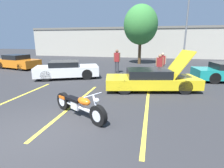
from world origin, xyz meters
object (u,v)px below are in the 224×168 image
(spectator_midground, at_px, (162,62))
(parked_car_left_row, at_px, (18,62))
(light_pole, at_px, (187,27))
(parked_car_mid_row, at_px, (67,70))
(tree_background, at_px, (141,25))
(spectator_by_show_car, at_px, (160,64))
(show_car_hood_open, at_px, (152,79))
(motorcycle, at_px, (79,105))
(spectator_near_motorcycle, at_px, (117,59))

(spectator_midground, bearing_deg, parked_car_left_row, 178.64)
(light_pole, xyz_separation_m, parked_car_left_row, (-15.50, -7.36, -3.30))
(spectator_midground, bearing_deg, parked_car_mid_row, -159.13)
(parked_car_left_row, xyz_separation_m, spectator_midground, (12.76, -0.30, 0.38))
(tree_background, height_order, spectator_by_show_car, tree_background)
(show_car_hood_open, bearing_deg, tree_background, 84.79)
(show_car_hood_open, distance_m, spectator_by_show_car, 3.21)
(show_car_hood_open, relative_size, parked_car_left_row, 1.16)
(spectator_by_show_car, bearing_deg, motorcycle, -111.93)
(parked_car_mid_row, height_order, spectator_near_motorcycle, spectator_near_motorcycle)
(show_car_hood_open, xyz_separation_m, spectator_by_show_car, (0.47, 3.15, 0.40))
(tree_background, distance_m, spectator_near_motorcycle, 6.72)
(tree_background, relative_size, show_car_hood_open, 1.22)
(spectator_near_motorcycle, bearing_deg, parked_car_mid_row, -139.09)
(light_pole, distance_m, spectator_midground, 8.65)
(parked_car_mid_row, distance_m, spectator_by_show_car, 6.39)
(light_pole, distance_m, spectator_by_show_car, 9.66)
(motorcycle, bearing_deg, spectator_near_motorcycle, 122.16)
(light_pole, height_order, spectator_midground, light_pole)
(light_pole, height_order, spectator_by_show_car, light_pole)
(motorcycle, xyz_separation_m, show_car_hood_open, (2.39, 3.96, 0.16))
(parked_car_left_row, bearing_deg, show_car_hood_open, -8.74)
(parked_car_mid_row, bearing_deg, tree_background, 38.37)
(tree_background, distance_m, parked_car_mid_row, 10.15)
(tree_background, bearing_deg, motorcycle, -93.92)
(tree_background, height_order, spectator_midground, tree_background)
(motorcycle, relative_size, parked_car_mid_row, 0.51)
(tree_background, bearing_deg, spectator_midground, -70.61)
(show_car_hood_open, height_order, spectator_by_show_car, show_car_hood_open)
(motorcycle, xyz_separation_m, parked_car_left_row, (-9.67, 8.46, 0.20))
(tree_background, xyz_separation_m, spectator_midground, (2.12, -6.03, -3.09))
(spectator_midground, bearing_deg, spectator_by_show_car, -102.51)
(show_car_hood_open, relative_size, spectator_by_show_car, 3.10)
(spectator_midground, bearing_deg, tree_background, 109.39)
(parked_car_left_row, relative_size, spectator_midground, 2.61)
(tree_background, relative_size, spectator_midground, 3.69)
(tree_background, xyz_separation_m, show_car_hood_open, (1.42, -10.22, -3.52))
(light_pole, xyz_separation_m, spectator_near_motorcycle, (-6.18, -7.52, -2.80))
(motorcycle, height_order, spectator_near_motorcycle, spectator_near_motorcycle)
(parked_car_mid_row, xyz_separation_m, spectator_midground, (6.45, 2.46, 0.41))
(light_pole, bearing_deg, spectator_near_motorcycle, -129.43)
(parked_car_mid_row, xyz_separation_m, parked_car_left_row, (-6.31, 2.76, 0.02))
(motorcycle, height_order, spectator_by_show_car, spectator_by_show_car)
(parked_car_mid_row, relative_size, parked_car_left_row, 1.06)
(parked_car_left_row, distance_m, spectator_by_show_car, 12.61)
(motorcycle, height_order, parked_car_mid_row, parked_car_mid_row)
(parked_car_left_row, xyz_separation_m, spectator_near_motorcycle, (9.32, -0.16, 0.51))
(light_pole, xyz_separation_m, spectator_midground, (-2.74, -7.67, -2.92))
(motorcycle, distance_m, show_car_hood_open, 4.63)
(tree_background, distance_m, spectator_by_show_car, 7.96)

